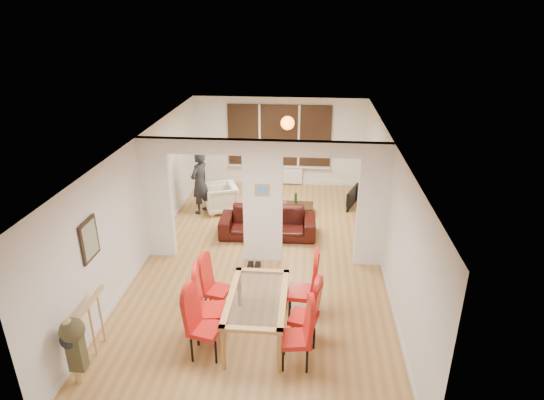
# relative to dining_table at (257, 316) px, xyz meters

# --- Properties ---
(floor) EXTENTS (5.00, 9.00, 0.01)m
(floor) POSITION_rel_dining_table_xyz_m (-0.17, 2.49, -0.39)
(floor) COLOR #AF8046
(floor) RESTS_ON ground
(room_walls) EXTENTS (5.00, 9.00, 2.60)m
(room_walls) POSITION_rel_dining_table_xyz_m (-0.17, 2.49, 0.91)
(room_walls) COLOR silver
(room_walls) RESTS_ON floor
(divider_wall) EXTENTS (5.00, 0.18, 2.60)m
(divider_wall) POSITION_rel_dining_table_xyz_m (-0.17, 2.49, 0.91)
(divider_wall) COLOR white
(divider_wall) RESTS_ON floor
(bay_window_blinds) EXTENTS (3.00, 0.08, 1.80)m
(bay_window_blinds) POSITION_rel_dining_table_xyz_m (-0.17, 6.93, 1.11)
(bay_window_blinds) COLOR black
(bay_window_blinds) RESTS_ON room_walls
(radiator) EXTENTS (1.40, 0.08, 0.50)m
(radiator) POSITION_rel_dining_table_xyz_m (-0.17, 6.89, -0.09)
(radiator) COLOR white
(radiator) RESTS_ON floor
(pendant_light) EXTENTS (0.36, 0.36, 0.36)m
(pendant_light) POSITION_rel_dining_table_xyz_m (0.13, 5.79, 1.76)
(pendant_light) COLOR orange
(pendant_light) RESTS_ON room_walls
(stair_newel) EXTENTS (0.40, 1.20, 1.10)m
(stair_newel) POSITION_rel_dining_table_xyz_m (-2.42, -0.71, 0.16)
(stair_newel) COLOR tan
(stair_newel) RESTS_ON floor
(wall_poster) EXTENTS (0.04, 0.52, 0.67)m
(wall_poster) POSITION_rel_dining_table_xyz_m (-2.64, 0.09, 1.21)
(wall_poster) COLOR gray
(wall_poster) RESTS_ON room_walls
(pillar_photo) EXTENTS (0.30, 0.03, 0.25)m
(pillar_photo) POSITION_rel_dining_table_xyz_m (-0.17, 2.39, 1.21)
(pillar_photo) COLOR #4C8CD8
(pillar_photo) RESTS_ON divider_wall
(dining_table) EXTENTS (0.93, 1.65, 0.77)m
(dining_table) POSITION_rel_dining_table_xyz_m (0.00, 0.00, 0.00)
(dining_table) COLOR #AA7A3E
(dining_table) RESTS_ON floor
(dining_chair_la) EXTENTS (0.54, 0.54, 1.11)m
(dining_chair_la) POSITION_rel_dining_table_xyz_m (-0.73, -0.49, 0.17)
(dining_chair_la) COLOR #B31712
(dining_chair_la) RESTS_ON floor
(dining_chair_lb) EXTENTS (0.53, 0.53, 1.16)m
(dining_chair_lb) POSITION_rel_dining_table_xyz_m (-0.73, -0.06, 0.19)
(dining_chair_lb) COLOR #B31712
(dining_chair_lb) RESTS_ON floor
(dining_chair_lc) EXTENTS (0.49, 0.49, 1.03)m
(dining_chair_lc) POSITION_rel_dining_table_xyz_m (-0.77, 0.57, 0.13)
(dining_chair_lc) COLOR #B31712
(dining_chair_lc) RESTS_ON floor
(dining_chair_ra) EXTENTS (0.49, 0.49, 1.08)m
(dining_chair_ra) POSITION_rel_dining_table_xyz_m (0.64, -0.57, 0.15)
(dining_chair_ra) COLOR #B31712
(dining_chair_ra) RESTS_ON floor
(dining_chair_rb) EXTENTS (0.52, 0.52, 1.06)m
(dining_chair_rb) POSITION_rel_dining_table_xyz_m (0.74, -0.05, 0.14)
(dining_chair_rb) COLOR #B31712
(dining_chair_rb) RESTS_ON floor
(dining_chair_rc) EXTENTS (0.50, 0.50, 1.18)m
(dining_chair_rc) POSITION_rel_dining_table_xyz_m (0.69, 0.57, 0.20)
(dining_chair_rc) COLOR #B31712
(dining_chair_rc) RESTS_ON floor
(sofa) EXTENTS (2.24, 0.93, 0.65)m
(sofa) POSITION_rel_dining_table_xyz_m (-0.18, 3.55, -0.06)
(sofa) COLOR black
(sofa) RESTS_ON floor
(armchair) EXTENTS (1.02, 1.03, 0.73)m
(armchair) POSITION_rel_dining_table_xyz_m (-1.54, 4.82, -0.02)
(armchair) COLOR beige
(armchair) RESTS_ON floor
(person) EXTENTS (0.71, 0.61, 1.64)m
(person) POSITION_rel_dining_table_xyz_m (-2.04, 4.71, 0.43)
(person) COLOR black
(person) RESTS_ON floor
(television) EXTENTS (0.90, 0.43, 0.52)m
(television) POSITION_rel_dining_table_xyz_m (1.83, 5.46, -0.12)
(television) COLOR black
(television) RESTS_ON floor
(coffee_table) EXTENTS (1.12, 0.61, 0.25)m
(coffee_table) POSITION_rel_dining_table_xyz_m (0.32, 4.82, -0.26)
(coffee_table) COLOR #311E11
(coffee_table) RESTS_ON floor
(bottle) EXTENTS (0.08, 0.08, 0.30)m
(bottle) POSITION_rel_dining_table_xyz_m (0.41, 4.93, 0.01)
(bottle) COLOR #143F19
(bottle) RESTS_ON coffee_table
(bowl) EXTENTS (0.23, 0.23, 0.06)m
(bowl) POSITION_rel_dining_table_xyz_m (0.11, 4.77, -0.11)
(bowl) COLOR #311E11
(bowl) RESTS_ON coffee_table
(shoes) EXTENTS (0.26, 0.28, 0.11)m
(shoes) POSITION_rel_dining_table_xyz_m (-0.32, 2.03, -0.33)
(shoes) COLOR black
(shoes) RESTS_ON floor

